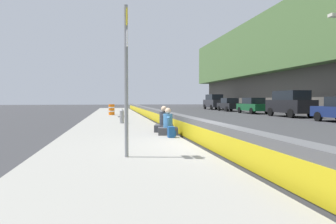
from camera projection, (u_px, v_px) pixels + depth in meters
ground_plane at (210, 149)px, 8.95m from camera, size 160.00×160.00×0.00m
sidewalk_strip at (122, 150)px, 8.45m from camera, size 80.00×4.40×0.14m
jersey_barrier at (209, 135)px, 8.93m from camera, size 76.00×0.45×0.85m
route_sign_post at (126, 70)px, 6.96m from camera, size 0.44×0.09×3.60m
fire_hydrant at (122, 116)px, 17.04m from camera, size 0.26×0.46×0.88m
seated_person_foreground at (168, 126)px, 11.49m from camera, size 0.74×0.84×1.05m
seated_person_middle at (164, 124)px, 12.51m from camera, size 0.84×0.92×1.11m
backpack at (171, 132)px, 10.66m from camera, size 0.32×0.28×0.40m
construction_barrel at (112, 110)px, 26.18m from camera, size 0.54×0.54×0.95m
parked_car_fourth at (290, 103)px, 25.60m from camera, size 4.83×2.12×2.28m
parked_car_midline at (253, 106)px, 31.78m from camera, size 4.51×1.97×1.71m
parked_car_far at (229, 104)px, 38.26m from camera, size 4.52×1.99×1.71m
parked_car_farther at (214, 102)px, 44.66m from camera, size 4.80×2.07×2.28m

